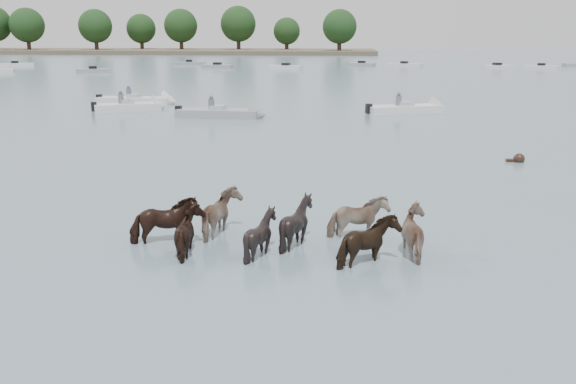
{
  "coord_description": "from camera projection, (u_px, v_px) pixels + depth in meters",
  "views": [
    {
      "loc": [
        3.19,
        -12.39,
        4.89
      ],
      "look_at": [
        1.79,
        2.54,
        1.1
      ],
      "focal_mm": 39.05,
      "sensor_mm": 36.0,
      "label": 1
    }
  ],
  "objects": [
    {
      "name": "motorboat_b",
      "position": [
        231.0,
        114.0,
        37.67
      ],
      "size": [
        5.64,
        1.92,
        1.92
      ],
      "rotation": [
        0.0,
        0.0,
        -0.06
      ],
      "color": "gray",
      "rests_on": "ground"
    },
    {
      "name": "pony_herd",
      "position": [
        282.0,
        230.0,
        14.7
      ],
      "size": [
        7.74,
        3.39,
        1.39
      ],
      "color": "black",
      "rests_on": "ground"
    },
    {
      "name": "motorboat_c",
      "position": [
        415.0,
        109.0,
        40.07
      ],
      "size": [
        5.57,
        3.37,
        1.92
      ],
      "rotation": [
        0.0,
        0.0,
        0.36
      ],
      "color": "silver",
      "rests_on": "ground"
    },
    {
      "name": "motorboat_a",
      "position": [
        138.0,
        107.0,
        41.25
      ],
      "size": [
        4.87,
        3.45,
        1.92
      ],
      "rotation": [
        0.0,
        0.0,
        0.45
      ],
      "color": "silver",
      "rests_on": "ground"
    },
    {
      "name": "swimming_pony",
      "position": [
        518.0,
        159.0,
        24.63
      ],
      "size": [
        0.72,
        0.44,
        0.44
      ],
      "color": "black",
      "rests_on": "ground"
    },
    {
      "name": "motorboat_f",
      "position": [
        145.0,
        101.0,
        44.99
      ],
      "size": [
        5.91,
        1.68,
        1.92
      ],
      "rotation": [
        0.0,
        0.0,
        -0.01
      ],
      "color": "silver",
      "rests_on": "ground"
    },
    {
      "name": "shoreline",
      "position": [
        69.0,
        51.0,
        164.45
      ],
      "size": [
        160.0,
        30.0,
        1.0
      ],
      "primitive_type": "cube",
      "color": "#4C4233",
      "rests_on": "ground"
    },
    {
      "name": "ground",
      "position": [
        194.0,
        268.0,
        13.45
      ],
      "size": [
        400.0,
        400.0,
        0.0
      ],
      "primitive_type": "plane",
      "color": "slate",
      "rests_on": "ground"
    },
    {
      "name": "treeline",
      "position": [
        64.0,
        26.0,
        162.06
      ],
      "size": [
        146.74,
        22.68,
        12.01
      ],
      "color": "#382619",
      "rests_on": "ground"
    },
    {
      "name": "distant_flotilla",
      "position": [
        321.0,
        66.0,
        91.78
      ],
      "size": [
        101.71,
        26.64,
        0.93
      ],
      "color": "silver",
      "rests_on": "ground"
    }
  ]
}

